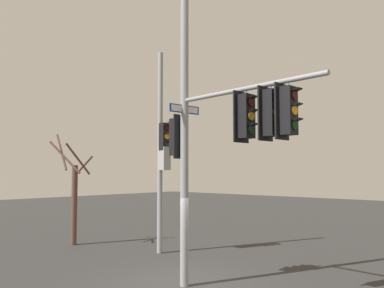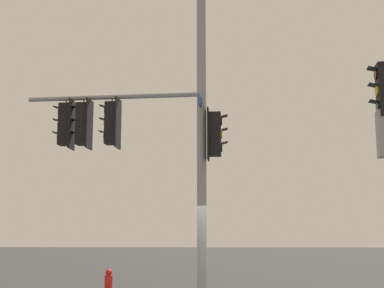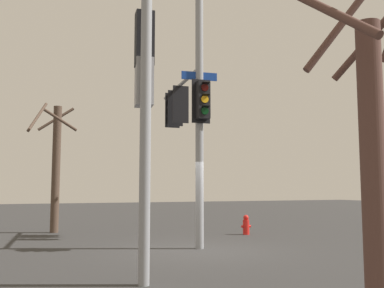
# 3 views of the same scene
# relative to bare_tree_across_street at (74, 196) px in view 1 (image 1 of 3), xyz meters

# --- Properties ---
(ground_plane) EXTENTS (80.00, 80.00, 0.00)m
(ground_plane) POSITION_rel_bare_tree_across_street_xyz_m (1.20, 7.83, -2.19)
(ground_plane) COLOR #2F2E2E
(main_signal_pole_assembly) EXTENTS (3.34, 5.25, 10.00)m
(main_signal_pole_assembly) POSITION_rel_bare_tree_across_street_xyz_m (1.46, 9.28, 2.83)
(main_signal_pole_assembly) COLOR gray
(main_signal_pole_assembly) RESTS_ON ground
(secondary_pole_assembly) EXTENTS (0.40, 0.75, 8.18)m
(secondary_pole_assembly) POSITION_rel_bare_tree_across_street_xyz_m (-1.34, 4.30, 1.95)
(secondary_pole_assembly) COLOR gray
(secondary_pole_assembly) RESTS_ON ground
(bare_tree_across_street) EXTENTS (1.72, 1.84, 4.97)m
(bare_tree_across_street) POSITION_rel_bare_tree_across_street_xyz_m (0.00, 0.00, 0.00)
(bare_tree_across_street) COLOR brown
(bare_tree_across_street) RESTS_ON ground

